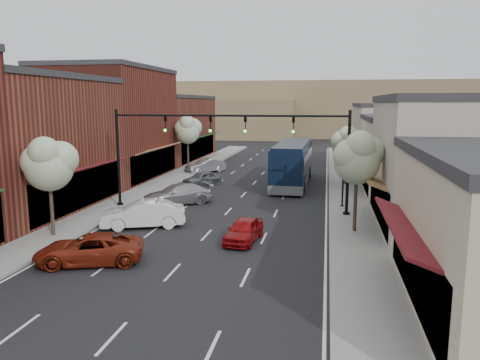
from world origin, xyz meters
The scene contains 28 objects.
ground centered at (0.00, 0.00, 0.00)m, with size 160.00×160.00×0.00m, color black.
sidewalk_left centered at (-8.40, 18.50, 0.07)m, with size 2.80×73.00×0.15m, color gray.
sidewalk_right centered at (8.40, 18.50, 0.07)m, with size 2.80×73.00×0.15m, color gray.
curb_left centered at (-7.00, 18.50, 0.07)m, with size 0.25×73.00×0.17m, color gray.
curb_right centered at (7.00, 18.50, 0.07)m, with size 0.25×73.00×0.17m, color gray.
bldg_left_midnear centered at (-14.23, 6.00, 4.66)m, with size 10.14×14.10×9.40m.
bldg_left_midfar centered at (-14.24, 20.00, 5.40)m, with size 10.14×14.10×10.90m.
bldg_left_far centered at (-14.22, 36.00, 4.16)m, with size 10.14×18.10×8.40m.
bldg_right_midnear centered at (13.72, 6.00, 3.91)m, with size 9.14×12.10×7.90m.
bldg_right_midfar centered at (13.70, 18.00, 3.17)m, with size 9.14×12.10×6.40m.
bldg_right_far centered at (13.71, 32.00, 3.66)m, with size 9.14×16.10×7.40m.
hill_far centered at (0.00, 90.00, 6.00)m, with size 120.00×30.00×12.00m, color #7A6647.
hill_near centered at (-25.00, 78.00, 4.00)m, with size 50.00×20.00×8.00m, color #7A6647.
signal_mast_right centered at (5.62, 8.00, 4.62)m, with size 8.22×0.46×7.00m.
signal_mast_left centered at (-5.62, 8.00, 4.62)m, with size 8.22×0.46×7.00m.
tree_right_near centered at (8.35, 3.94, 4.45)m, with size 2.85×2.65×5.95m.
tree_right_far centered at (8.35, 19.94, 3.99)m, with size 2.85×2.65×5.43m.
tree_left_near centered at (-8.25, -0.06, 4.22)m, with size 2.85×2.65×5.69m.
tree_left_far centered at (-8.25, 25.94, 4.60)m, with size 2.85×2.65×6.13m.
lamp_post_near centered at (7.80, 10.50, 3.01)m, with size 0.44×0.44×4.44m.
lamp_post_far centered at (7.80, 28.00, 3.01)m, with size 0.44×0.44×4.44m.
coach_bus centered at (3.58, 19.73, 2.02)m, with size 3.05×12.78×3.89m.
red_hatchback centered at (2.31, 1.17, 0.64)m, with size 1.52×3.78×1.29m, color maroon.
parked_car_a centered at (-4.20, -3.57, 0.69)m, with size 2.29×4.96×1.38m, color maroon.
parked_car_b centered at (-4.20, 3.00, 0.82)m, with size 1.74×4.99×1.64m, color white.
parked_car_c centered at (-4.20, 9.60, 0.76)m, with size 2.12×5.22×1.51m, color #9C9CA1.
parked_car_d centered at (-4.48, 17.66, 0.65)m, with size 1.53×3.81×1.30m, color #575B5F.
parked_car_e centered at (-6.20, 25.48, 0.73)m, with size 1.54×4.43×1.46m, color #A1A0A5.
Camera 1 is at (6.58, -22.95, 7.46)m, focal length 35.00 mm.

